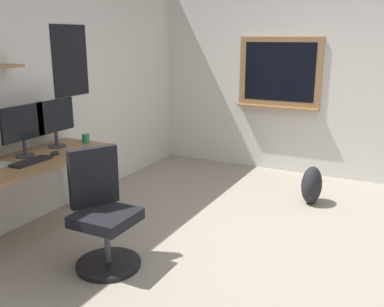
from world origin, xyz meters
name	(u,v)px	position (x,y,z in m)	size (l,w,h in m)	color
ground_plane	(276,255)	(0.00, 0.00, 0.00)	(5.20, 5.20, 0.00)	#9E9384
wall_back	(48,87)	(-0.01, 2.45, 1.30)	(5.00, 0.30, 2.60)	silver
wall_right	(335,77)	(2.45, 0.03, 1.30)	(0.22, 5.00, 2.60)	silver
desk	(32,167)	(-0.67, 2.04, 0.69)	(1.57, 0.65, 0.76)	#997047
office_chair	(103,217)	(-0.77, 1.21, 0.41)	(0.55, 0.56, 0.95)	black
monitor_primary	(23,127)	(-0.63, 2.15, 1.03)	(0.46, 0.17, 0.46)	#38383D
monitor_secondary	(56,120)	(-0.24, 2.15, 1.03)	(0.46, 0.17, 0.46)	#38383D
keyboard	(31,161)	(-0.75, 1.96, 0.77)	(0.37, 0.13, 0.02)	black
computer_mouse	(55,153)	(-0.47, 1.96, 0.77)	(0.10, 0.06, 0.03)	#262628
coffee_mug	(86,139)	(0.01, 2.01, 0.80)	(0.08, 0.08, 0.09)	#338C4C
backpack	(312,185)	(1.35, 0.00, 0.21)	(0.32, 0.22, 0.42)	#232328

